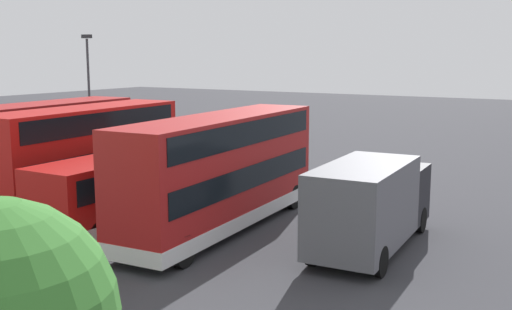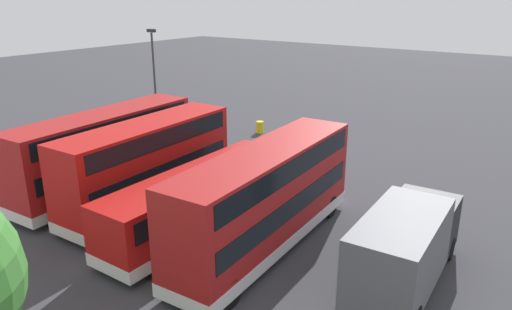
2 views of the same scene
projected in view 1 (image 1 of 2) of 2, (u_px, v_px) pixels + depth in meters
The scene contains 9 objects.
ground_plane at pixel (250, 171), 36.61m from camera, with size 140.00×140.00×0.00m, color #38383D.
bus_double_decker_near_end at pixel (222, 169), 24.09m from camera, with size 3.23×11.73×4.55m.
bus_single_deck_second at pixel (146, 183), 25.56m from camera, with size 2.69×10.86×2.95m.
bus_double_decker_third at pixel (86, 154), 27.83m from camera, with size 3.00×10.42×4.55m.
bus_double_decker_fourth at pixel (36, 147), 29.70m from camera, with size 3.22×11.54×4.55m.
box_truck_blue at pixel (371, 202), 21.80m from camera, with size 2.89×7.62×3.20m.
car_hatchback_silver at pixel (255, 153), 39.01m from camera, with size 3.34×4.34×1.43m.
lamp_post_tall at pixel (89, 87), 40.91m from camera, with size 0.70×0.30×8.17m.
waste_bin_yellow at pixel (213, 148), 42.49m from camera, with size 0.60×0.60×0.95m, color yellow.
Camera 1 is at (-18.71, 30.72, 6.90)m, focal length 43.17 mm.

